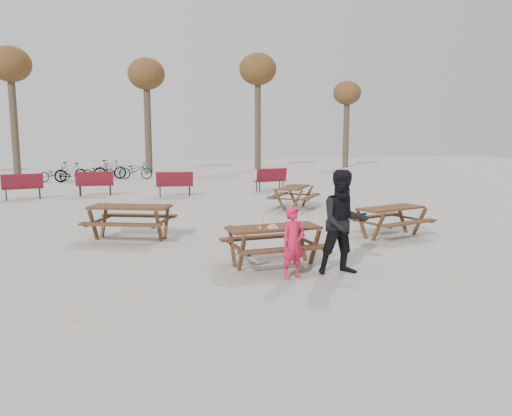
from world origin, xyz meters
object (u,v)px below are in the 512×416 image
object	(u,v)px
child	(293,243)
picnic_table_north	(131,223)
soda_bottle	(260,225)
adult	(344,222)
picnic_table_far	(294,198)
food_tray	(273,227)
picnic_table_east	(391,222)
main_picnic_table	(273,236)

from	to	relation	value
child	picnic_table_north	xyz separation A→B (m)	(-2.37, 4.40, -0.23)
soda_bottle	adult	size ratio (longest dim) A/B	0.09
child	picnic_table_far	distance (m)	8.48
food_tray	picnic_table_east	distance (m)	4.29
main_picnic_table	adult	size ratio (longest dim) A/B	0.94
adult	picnic_table_north	xyz separation A→B (m)	(-3.36, 4.43, -0.55)
child	picnic_table_north	distance (m)	5.00
soda_bottle	child	bearing A→B (deg)	-70.23
child	picnic_table_far	xyz separation A→B (m)	(3.49, 7.72, -0.27)
child	picnic_table_east	distance (m)	4.57
picnic_table_north	picnic_table_east	bearing A→B (deg)	9.24
child	picnic_table_north	size ratio (longest dim) A/B	0.67
main_picnic_table	soda_bottle	xyz separation A→B (m)	(-0.31, -0.07, 0.26)
food_tray	picnic_table_north	world-z (taller)	picnic_table_north
food_tray	soda_bottle	bearing A→B (deg)	157.91
picnic_table_east	picnic_table_far	size ratio (longest dim) A/B	0.99
soda_bottle	picnic_table_north	xyz separation A→B (m)	(-2.06, 3.54, -0.43)
soda_bottle	picnic_table_east	distance (m)	4.46
food_tray	child	xyz separation A→B (m)	(0.09, -0.77, -0.15)
main_picnic_table	child	bearing A→B (deg)	-89.78
picnic_table_east	soda_bottle	bearing A→B (deg)	-170.13
main_picnic_table	picnic_table_east	size ratio (longest dim) A/B	1.04
adult	picnic_table_east	distance (m)	3.85
soda_bottle	child	xyz separation A→B (m)	(0.31, -0.86, -0.20)
adult	picnic_table_far	distance (m)	8.18
picnic_table_east	picnic_table_far	xyz separation A→B (m)	(-0.32, 5.20, 0.01)
adult	picnic_table_east	size ratio (longest dim) A/B	1.11
picnic_table_far	picnic_table_east	bearing A→B (deg)	-136.64
picnic_table_north	picnic_table_far	size ratio (longest dim) A/B	1.10
child	picnic_table_far	bearing A→B (deg)	53.53
food_tray	child	world-z (taller)	child
main_picnic_table	child	distance (m)	0.94
adult	picnic_table_north	world-z (taller)	adult
main_picnic_table	food_tray	distance (m)	0.28
picnic_table_far	food_tray	bearing A→B (deg)	-167.34
child	picnic_table_far	world-z (taller)	child
soda_bottle	adult	xyz separation A→B (m)	(1.30, -0.90, 0.11)
soda_bottle	picnic_table_east	bearing A→B (deg)	21.97
adult	picnic_table_north	distance (m)	5.59
child	picnic_table_east	xyz separation A→B (m)	(3.81, 2.52, -0.27)
main_picnic_table	adult	xyz separation A→B (m)	(0.99, -0.97, 0.37)
main_picnic_table	soda_bottle	size ratio (longest dim) A/B	10.59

